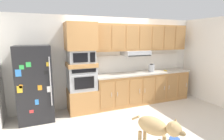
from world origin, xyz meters
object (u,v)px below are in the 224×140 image
built_in_oven (82,78)px  dog_food_bowl (175,140)px  screwdriver (166,71)px  dog (157,128)px  electric_kettle (151,68)px  refrigerator (35,84)px  microwave (81,57)px

built_in_oven → dog_food_bowl: bearing=-57.9°
screwdriver → dog: screwdriver is taller
dog → electric_kettle: bearing=123.5°
refrigerator → electric_kettle: 3.22m
electric_kettle → dog_food_bowl: (-0.81, -2.01, -1.00)m
refrigerator → built_in_oven: (1.12, 0.07, 0.02)m
electric_kettle → dog_food_bowl: 2.39m
refrigerator → built_in_oven: bearing=3.5°
dog_food_bowl → microwave: bearing=122.1°
electric_kettle → built_in_oven: bearing=178.7°
electric_kettle → dog: 2.57m
electric_kettle → dog_food_bowl: bearing=-111.9°
screwdriver → electric_kettle: bearing=173.6°
dog → dog_food_bowl: dog is taller
built_in_oven → refrigerator: bearing=-176.5°
refrigerator → electric_kettle: size_ratio=7.33×
microwave → dog: 2.52m
dog → refrigerator: bearing=-162.7°
microwave → refrigerator: bearing=-176.5°
microwave → dog: bearing=-70.4°
built_in_oven → dog: 2.35m
dog_food_bowl → refrigerator: bearing=140.4°
built_in_oven → microwave: 0.56m
screwdriver → dog_food_bowl: size_ratio=0.82×
microwave → electric_kettle: microwave is taller
dog → microwave: bearing=175.0°
refrigerator → dog: bearing=-48.1°
screwdriver → built_in_oven: bearing=177.7°
microwave → dog_food_bowl: (1.29, -2.06, -1.43)m
dog → dog_food_bowl: (0.52, 0.12, -0.42)m
built_in_oven → dog_food_bowl: (1.29, -2.06, -0.87)m
screwdriver → dog: (-1.81, -2.07, -0.48)m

